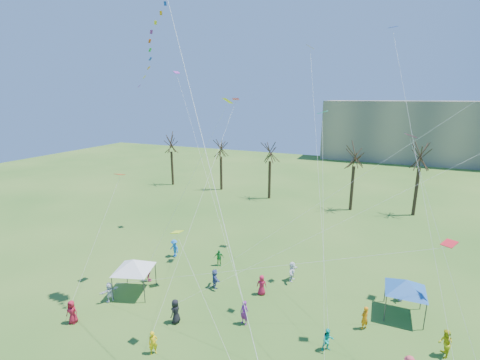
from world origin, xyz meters
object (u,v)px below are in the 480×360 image
at_px(distant_building, 451,133).
at_px(canopy_tent_blue, 406,285).
at_px(big_box_kite, 157,39).
at_px(canopy_tent_white, 134,265).

distance_m(distant_building, canopy_tent_blue, 71.65).
xyz_separation_m(big_box_kite, canopy_tent_white, (-3.52, -0.08, -17.17)).
xyz_separation_m(distant_building, canopy_tent_blue, (-12.48, -70.38, -4.99)).
xyz_separation_m(big_box_kite, canopy_tent_blue, (17.01, 5.48, -17.23)).
height_order(canopy_tent_white, canopy_tent_blue, canopy_tent_white).
height_order(distant_building, big_box_kite, big_box_kite).
bearing_deg(canopy_tent_white, canopy_tent_blue, 15.16).
relative_size(distant_building, canopy_tent_blue, 15.19).
height_order(distant_building, canopy_tent_white, distant_building).
relative_size(big_box_kite, canopy_tent_blue, 6.75).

